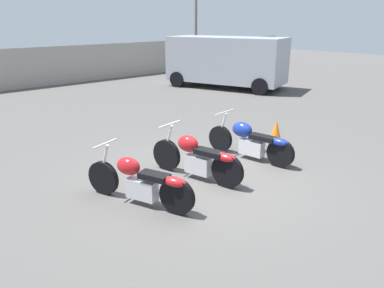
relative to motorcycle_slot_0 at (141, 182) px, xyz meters
name	(u,v)px	position (x,y,z in m)	size (l,w,h in m)	color
ground_plane	(203,179)	(1.49, 0.03, -0.41)	(60.00, 60.00, 0.00)	#514F4C
motorcycle_slot_0	(141,182)	(0.00, 0.00, 0.00)	(0.89, 2.06, 0.98)	black
motorcycle_slot_1	(197,158)	(1.43, 0.14, 0.03)	(0.73, 2.08, 1.01)	black
motorcycle_slot_2	(251,141)	(3.05, 0.12, 0.01)	(0.69, 2.17, 0.98)	black
parked_van	(226,60)	(9.48, 6.75, 0.83)	(3.59, 5.55, 2.23)	#999EA8
traffic_cone_near	(276,130)	(4.58, 0.52, -0.14)	(0.30, 0.30, 0.55)	orange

